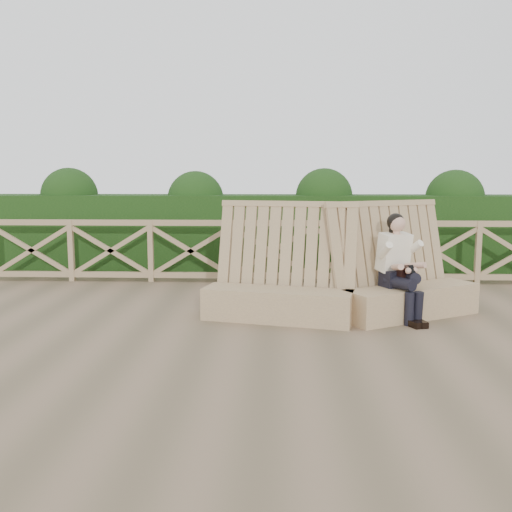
{
  "coord_description": "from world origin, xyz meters",
  "views": [
    {
      "loc": [
        0.13,
        -6.42,
        1.85
      ],
      "look_at": [
        -0.15,
        0.4,
        0.9
      ],
      "focal_mm": 40.0,
      "sensor_mm": 36.0,
      "label": 1
    }
  ],
  "objects": [
    {
      "name": "hedge",
      "position": [
        0.0,
        4.7,
        0.75
      ],
      "size": [
        12.0,
        1.2,
        1.5
      ],
      "primitive_type": "cube",
      "color": "black",
      "rests_on": "ground"
    },
    {
      "name": "bench",
      "position": [
        0.99,
        1.01,
        0.39
      ],
      "size": [
        3.72,
        1.62,
        1.55
      ],
      "rotation": [
        0.0,
        0.0,
        0.13
      ],
      "color": "#8F7352",
      "rests_on": "ground"
    },
    {
      "name": "woman",
      "position": [
        1.7,
        0.98,
        0.73
      ],
      "size": [
        0.59,
        0.9,
        1.38
      ],
      "rotation": [
        0.0,
        0.0,
        0.45
      ],
      "color": "black",
      "rests_on": "ground"
    },
    {
      "name": "ground",
      "position": [
        0.0,
        0.0,
        0.0
      ],
      "size": [
        60.0,
        60.0,
        0.0
      ],
      "primitive_type": "plane",
      "color": "brown",
      "rests_on": "ground"
    },
    {
      "name": "guardrail",
      "position": [
        0.0,
        3.5,
        0.55
      ],
      "size": [
        10.1,
        0.09,
        1.1
      ],
      "color": "#8B7351",
      "rests_on": "ground"
    }
  ]
}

